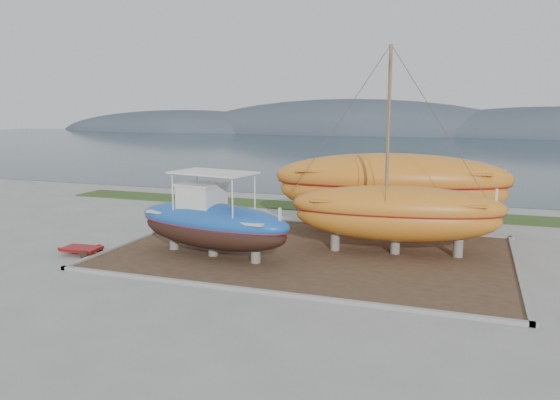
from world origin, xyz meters
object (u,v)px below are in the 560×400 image
(blue_caique, at_px, (212,214))
(orange_bare_hull, at_px, (391,194))
(orange_sailboat, at_px, (399,152))
(red_trailer, at_px, (82,251))
(white_dinghy, at_px, (187,221))

(blue_caique, bearing_deg, orange_bare_hull, 58.97)
(orange_bare_hull, bearing_deg, orange_sailboat, -88.06)
(red_trailer, bearing_deg, orange_sailboat, 15.58)
(white_dinghy, height_order, orange_sailboat, orange_sailboat)
(orange_sailboat, distance_m, orange_bare_hull, 5.42)
(white_dinghy, bearing_deg, orange_sailboat, 8.25)
(white_dinghy, relative_size, orange_bare_hull, 0.30)
(blue_caique, height_order, white_dinghy, blue_caique)
(orange_sailboat, distance_m, red_trailer, 15.40)
(blue_caique, distance_m, orange_sailboat, 8.94)
(orange_sailboat, bearing_deg, red_trailer, -167.78)
(orange_bare_hull, height_order, red_trailer, orange_bare_hull)
(blue_caique, distance_m, orange_bare_hull, 10.45)
(orange_sailboat, height_order, orange_bare_hull, orange_sailboat)
(orange_bare_hull, distance_m, red_trailer, 16.19)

